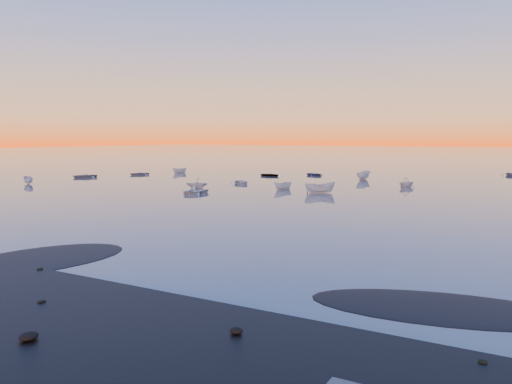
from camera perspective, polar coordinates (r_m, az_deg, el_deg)
The scene contains 4 objects.
ground at distance 123.84m, azimuth 15.25°, elevation 2.79°, with size 600.00×600.00×0.00m, color #6B6259.
moored_fleet at distance 79.15m, azimuth 6.97°, elevation 1.15°, with size 124.00×58.00×1.20m, color silver, non-canonical shape.
boat_near_left at distance 75.20m, azimuth -1.70°, elevation 0.93°, with size 3.81×1.59×0.95m, color silver.
boat_near_center at distance 63.36m, azimuth 7.32°, elevation -0.11°, with size 3.96×1.68×1.37m, color silver.
Camera 1 is at (29.79, -20.00, 6.93)m, focal length 35.00 mm.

